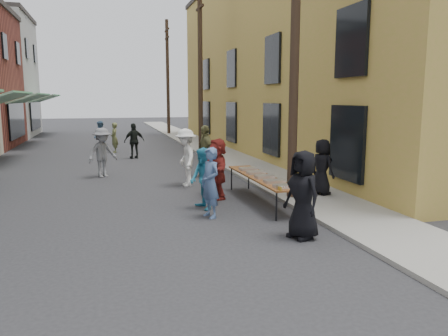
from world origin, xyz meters
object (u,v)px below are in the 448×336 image
serving_table (261,178)px  catering_tray_sausage (284,186)px  utility_pole_mid (200,68)px  guest_front_c (203,179)px  guest_front_a (303,195)px  server (322,167)px  utility_pole_near (295,39)px  utility_pole_far (168,78)px

serving_table → catering_tray_sausage: catering_tray_sausage is taller
utility_pole_mid → guest_front_c: utility_pole_mid is taller
utility_pole_mid → guest_front_a: size_ratio=4.86×
guest_front_a → catering_tray_sausage: bearing=153.5°
server → utility_pole_near: bearing=73.8°
serving_table → server: (1.95, 0.11, 0.20)m
guest_front_a → guest_front_c: 3.24m
utility_pole_far → server: utility_pole_far is taller
catering_tray_sausage → guest_front_a: size_ratio=0.27×
serving_table → server: size_ratio=2.46×
utility_pole_near → utility_pole_far: 24.00m
utility_pole_far → catering_tray_sausage: bearing=-92.2°
guest_front_a → guest_front_c: (-1.46, 2.89, -0.11)m
utility_pole_far → serving_table: (-0.98, -24.08, -3.79)m
utility_pole_far → guest_front_c: utility_pole_far is taller
utility_pole_far → catering_tray_sausage: 26.02m
guest_front_c → serving_table: bearing=88.8°
utility_pole_near → server: (0.97, 0.03, -3.59)m
utility_pole_near → utility_pole_far: same height
guest_front_a → guest_front_c: guest_front_a is taller
utility_pole_near → catering_tray_sausage: size_ratio=18.00×
catering_tray_sausage → server: bearing=42.1°
utility_pole_far → catering_tray_sausage: utility_pole_far is taller
utility_pole_near → utility_pole_mid: same height
guest_front_a → serving_table: bearing=158.4°
utility_pole_mid → catering_tray_sausage: utility_pole_mid is taller
guest_front_c → server: size_ratio=1.00×
utility_pole_mid → serving_table: bearing=-94.6°
utility_pole_mid → server: utility_pole_mid is taller
server → utility_pole_far: bearing=-15.4°
utility_pole_near → serving_table: bearing=-175.1°
catering_tray_sausage → guest_front_c: (-1.72, 1.33, 0.03)m
utility_pole_near → catering_tray_sausage: bearing=-119.4°
utility_pole_mid → guest_front_a: 15.76m
guest_front_a → server: size_ratio=1.14×
utility_pole_far → guest_front_c: 24.83m
guest_front_a → utility_pole_mid: bearing=158.5°
utility_pole_near → catering_tray_sausage: 4.21m
utility_pole_mid → server: bearing=-85.4°
utility_pole_far → utility_pole_near: bearing=-90.0°
utility_pole_near → utility_pole_far: bearing=90.0°
utility_pole_near → server: bearing=1.6°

